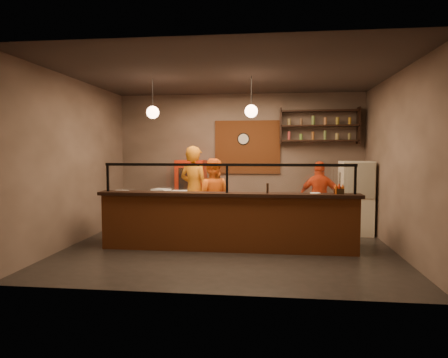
# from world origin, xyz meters

# --- Properties ---
(floor) EXTENTS (6.00, 6.00, 0.00)m
(floor) POSITION_xyz_m (0.00, 0.00, 0.00)
(floor) COLOR black
(floor) RESTS_ON ground
(ceiling) EXTENTS (6.00, 6.00, 0.00)m
(ceiling) POSITION_xyz_m (0.00, 0.00, 3.20)
(ceiling) COLOR #342B28
(ceiling) RESTS_ON wall_back
(wall_back) EXTENTS (6.00, 0.00, 6.00)m
(wall_back) POSITION_xyz_m (0.00, 2.50, 1.60)
(wall_back) COLOR #7A6559
(wall_back) RESTS_ON floor
(wall_left) EXTENTS (0.00, 5.00, 5.00)m
(wall_left) POSITION_xyz_m (-3.00, 0.00, 1.60)
(wall_left) COLOR #7A6559
(wall_left) RESTS_ON floor
(wall_right) EXTENTS (0.00, 5.00, 5.00)m
(wall_right) POSITION_xyz_m (3.00, 0.00, 1.60)
(wall_right) COLOR #7A6559
(wall_right) RESTS_ON floor
(wall_front) EXTENTS (6.00, 0.00, 6.00)m
(wall_front) POSITION_xyz_m (0.00, -2.50, 1.60)
(wall_front) COLOR #7A6559
(wall_front) RESTS_ON floor
(brick_patch) EXTENTS (1.60, 0.04, 1.30)m
(brick_patch) POSITION_xyz_m (0.20, 2.47, 1.90)
(brick_patch) COLOR brown
(brick_patch) RESTS_ON wall_back
(service_counter) EXTENTS (4.60, 0.25, 1.00)m
(service_counter) POSITION_xyz_m (0.00, -0.30, 0.50)
(service_counter) COLOR brown
(service_counter) RESTS_ON floor
(counter_ledge) EXTENTS (4.70, 0.37, 0.06)m
(counter_ledge) POSITION_xyz_m (0.00, -0.30, 1.03)
(counter_ledge) COLOR black
(counter_ledge) RESTS_ON service_counter
(worktop_cabinet) EXTENTS (4.60, 0.75, 0.85)m
(worktop_cabinet) POSITION_xyz_m (0.00, 0.20, 0.42)
(worktop_cabinet) COLOR gray
(worktop_cabinet) RESTS_ON floor
(worktop) EXTENTS (4.60, 0.75, 0.05)m
(worktop) POSITION_xyz_m (0.00, 0.20, 0.88)
(worktop) COLOR beige
(worktop) RESTS_ON worktop_cabinet
(sneeze_guard) EXTENTS (4.50, 0.05, 0.52)m
(sneeze_guard) POSITION_xyz_m (0.00, -0.30, 1.37)
(sneeze_guard) COLOR white
(sneeze_guard) RESTS_ON counter_ledge
(wall_shelving) EXTENTS (1.84, 0.28, 0.85)m
(wall_shelving) POSITION_xyz_m (1.90, 2.32, 2.40)
(wall_shelving) COLOR black
(wall_shelving) RESTS_ON wall_back
(wall_clock) EXTENTS (0.30, 0.04, 0.30)m
(wall_clock) POSITION_xyz_m (0.10, 2.46, 2.10)
(wall_clock) COLOR black
(wall_clock) RESTS_ON wall_back
(pendant_left) EXTENTS (0.24, 0.24, 0.77)m
(pendant_left) POSITION_xyz_m (-1.50, 0.20, 2.55)
(pendant_left) COLOR black
(pendant_left) RESTS_ON ceiling
(pendant_right) EXTENTS (0.24, 0.24, 0.77)m
(pendant_right) POSITION_xyz_m (0.40, 0.20, 2.55)
(pendant_right) COLOR black
(pendant_right) RESTS_ON ceiling
(cook_left) EXTENTS (0.82, 0.70, 1.91)m
(cook_left) POSITION_xyz_m (-0.88, 1.16, 0.96)
(cook_left) COLOR #C46D12
(cook_left) RESTS_ON floor
(cook_mid) EXTENTS (0.82, 0.64, 1.65)m
(cook_mid) POSITION_xyz_m (-0.47, 1.06, 0.82)
(cook_mid) COLOR orange
(cook_mid) RESTS_ON floor
(cook_right) EXTENTS (0.96, 0.47, 1.58)m
(cook_right) POSITION_xyz_m (1.85, 1.51, 0.79)
(cook_right) COLOR red
(cook_right) RESTS_ON floor
(fridge) EXTENTS (0.67, 0.62, 1.59)m
(fridge) POSITION_xyz_m (2.60, 1.47, 0.79)
(fridge) COLOR beige
(fridge) RESTS_ON floor
(red_cooler) EXTENTS (0.68, 0.62, 1.58)m
(red_cooler) POSITION_xyz_m (-1.15, 2.15, 0.79)
(red_cooler) COLOR red
(red_cooler) RESTS_ON floor
(pizza_dough) EXTENTS (0.64, 0.64, 0.01)m
(pizza_dough) POSITION_xyz_m (1.02, 0.24, 0.91)
(pizza_dough) COLOR white
(pizza_dough) RESTS_ON worktop
(prep_tub_a) EXTENTS (0.29, 0.24, 0.13)m
(prep_tub_a) POSITION_xyz_m (-2.15, 0.13, 0.97)
(prep_tub_a) COLOR silver
(prep_tub_a) RESTS_ON worktop
(prep_tub_b) EXTENTS (0.39, 0.36, 0.16)m
(prep_tub_b) POSITION_xyz_m (-1.37, 0.27, 0.98)
(prep_tub_b) COLOR silver
(prep_tub_b) RESTS_ON worktop
(prep_tub_c) EXTENTS (0.31, 0.26, 0.14)m
(prep_tub_c) POSITION_xyz_m (-0.97, 0.16, 0.97)
(prep_tub_c) COLOR white
(prep_tub_c) RESTS_ON worktop
(rolling_pin) EXTENTS (0.37, 0.09, 0.06)m
(rolling_pin) POSITION_xyz_m (-1.52, 0.31, 0.93)
(rolling_pin) COLOR gold
(rolling_pin) RESTS_ON worktop
(condiment_caddy) EXTENTS (0.19, 0.16, 0.10)m
(condiment_caddy) POSITION_xyz_m (1.96, -0.26, 1.11)
(condiment_caddy) COLOR black
(condiment_caddy) RESTS_ON counter_ledge
(pepper_mill) EXTENTS (0.05, 0.05, 0.18)m
(pepper_mill) POSITION_xyz_m (0.72, -0.33, 1.15)
(pepper_mill) COLOR black
(pepper_mill) RESTS_ON counter_ledge
(small_plate) EXTENTS (0.20, 0.20, 0.01)m
(small_plate) POSITION_xyz_m (1.55, -0.25, 1.07)
(small_plate) COLOR silver
(small_plate) RESTS_ON counter_ledge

